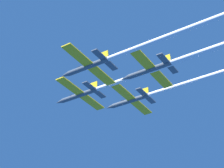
% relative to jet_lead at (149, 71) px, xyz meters
% --- Properties ---
extents(jet_lead, '(20.41, 74.85, 3.38)m').
position_rel_jet_lead_xyz_m(jet_lead, '(0.00, 0.00, 0.00)').
color(jet_lead, '#4C5660').
extents(jet_left_wing, '(20.41, 75.71, 3.38)m').
position_rel_jet_lead_xyz_m(jet_left_wing, '(-11.58, -11.62, -0.89)').
color(jet_left_wing, '#4C5660').
extents(jet_right_wing, '(20.41, 80.80, 3.38)m').
position_rel_jet_lead_xyz_m(jet_right_wing, '(11.98, -13.16, 0.78)').
color(jet_right_wing, '#4C5660').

